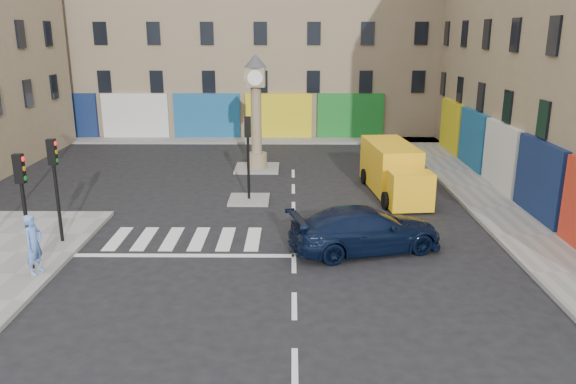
{
  "coord_description": "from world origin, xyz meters",
  "views": [
    {
      "loc": [
        -0.08,
        -16.17,
        7.42
      ],
      "look_at": [
        -0.21,
        2.56,
        2.0
      ],
      "focal_mm": 35.0,
      "sensor_mm": 36.0,
      "label": 1
    }
  ],
  "objects_px": {
    "traffic_light_left_far": "(55,174)",
    "pedestrian_blue": "(34,244)",
    "clock_pillar": "(256,105)",
    "yellow_van": "(393,170)",
    "navy_sedan": "(366,229)",
    "traffic_light_island": "(248,144)",
    "traffic_light_left_near": "(23,193)"
  },
  "relations": [
    {
      "from": "traffic_light_left_far",
      "to": "pedestrian_blue",
      "type": "relative_size",
      "value": 1.96
    },
    {
      "from": "clock_pillar",
      "to": "yellow_van",
      "type": "bearing_deg",
      "value": -34.9
    },
    {
      "from": "navy_sedan",
      "to": "pedestrian_blue",
      "type": "distance_m",
      "value": 10.74
    },
    {
      "from": "traffic_light_left_far",
      "to": "pedestrian_blue",
      "type": "distance_m",
      "value": 3.15
    },
    {
      "from": "traffic_light_left_far",
      "to": "yellow_van",
      "type": "distance_m",
      "value": 14.7
    },
    {
      "from": "traffic_light_island",
      "to": "yellow_van",
      "type": "distance_m",
      "value": 6.96
    },
    {
      "from": "traffic_light_left_far",
      "to": "pedestrian_blue",
      "type": "bearing_deg",
      "value": -83.76
    },
    {
      "from": "traffic_light_island",
      "to": "pedestrian_blue",
      "type": "bearing_deg",
      "value": -126.38
    },
    {
      "from": "traffic_light_left_far",
      "to": "clock_pillar",
      "type": "bearing_deg",
      "value": 61.06
    },
    {
      "from": "traffic_light_left_far",
      "to": "yellow_van",
      "type": "xyz_separation_m",
      "value": [
        12.97,
        6.74,
        -1.5
      ]
    },
    {
      "from": "traffic_light_left_far",
      "to": "yellow_van",
      "type": "height_order",
      "value": "traffic_light_left_far"
    },
    {
      "from": "traffic_light_left_far",
      "to": "clock_pillar",
      "type": "xyz_separation_m",
      "value": [
        6.3,
        11.4,
        0.93
      ]
    },
    {
      "from": "traffic_light_left_near",
      "to": "traffic_light_island",
      "type": "bearing_deg",
      "value": 51.07
    },
    {
      "from": "traffic_light_left_near",
      "to": "pedestrian_blue",
      "type": "relative_size",
      "value": 1.96
    },
    {
      "from": "traffic_light_left_far",
      "to": "clock_pillar",
      "type": "relative_size",
      "value": 0.61
    },
    {
      "from": "traffic_light_island",
      "to": "traffic_light_left_far",
      "type": "bearing_deg",
      "value": -139.4
    },
    {
      "from": "clock_pillar",
      "to": "navy_sedan",
      "type": "relative_size",
      "value": 1.14
    },
    {
      "from": "yellow_van",
      "to": "pedestrian_blue",
      "type": "bearing_deg",
      "value": -148.66
    },
    {
      "from": "clock_pillar",
      "to": "navy_sedan",
      "type": "distance_m",
      "value": 12.98
    },
    {
      "from": "traffic_light_island",
      "to": "clock_pillar",
      "type": "bearing_deg",
      "value": 90.0
    },
    {
      "from": "traffic_light_left_near",
      "to": "yellow_van",
      "type": "height_order",
      "value": "traffic_light_left_near"
    },
    {
      "from": "traffic_light_left_near",
      "to": "traffic_light_left_far",
      "type": "bearing_deg",
      "value": 90.0
    },
    {
      "from": "navy_sedan",
      "to": "traffic_light_left_near",
      "type": "bearing_deg",
      "value": 84.45
    },
    {
      "from": "clock_pillar",
      "to": "navy_sedan",
      "type": "height_order",
      "value": "clock_pillar"
    },
    {
      "from": "traffic_light_island",
      "to": "pedestrian_blue",
      "type": "relative_size",
      "value": 1.96
    },
    {
      "from": "yellow_van",
      "to": "pedestrian_blue",
      "type": "distance_m",
      "value": 15.83
    },
    {
      "from": "traffic_light_left_far",
      "to": "navy_sedan",
      "type": "bearing_deg",
      "value": -2.45
    },
    {
      "from": "traffic_light_left_near",
      "to": "yellow_van",
      "type": "bearing_deg",
      "value": 35.17
    },
    {
      "from": "pedestrian_blue",
      "to": "traffic_light_island",
      "type": "bearing_deg",
      "value": -24.97
    },
    {
      "from": "pedestrian_blue",
      "to": "traffic_light_left_near",
      "type": "bearing_deg",
      "value": 52.45
    },
    {
      "from": "traffic_light_left_near",
      "to": "pedestrian_blue",
      "type": "height_order",
      "value": "traffic_light_left_near"
    },
    {
      "from": "traffic_light_left_far",
      "to": "yellow_van",
      "type": "relative_size",
      "value": 0.58
    }
  ]
}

